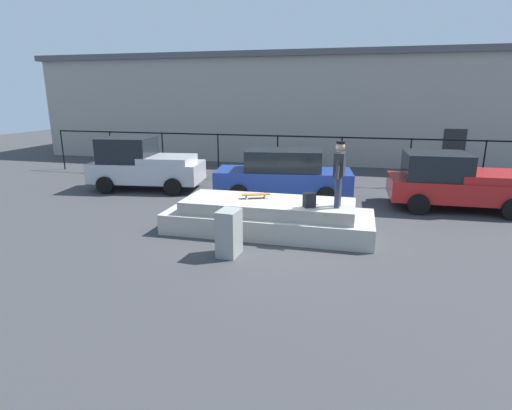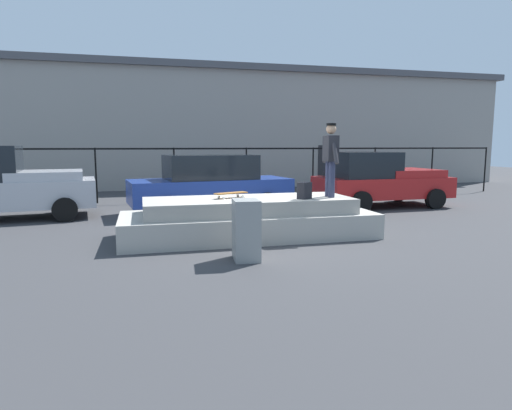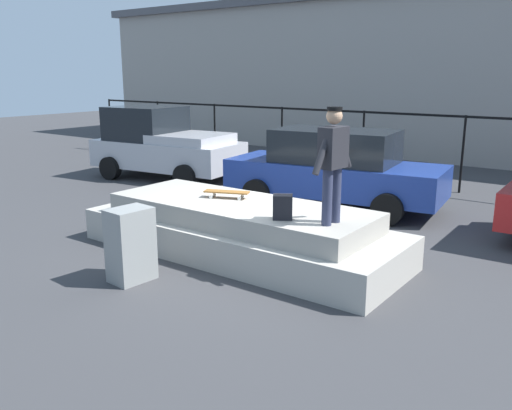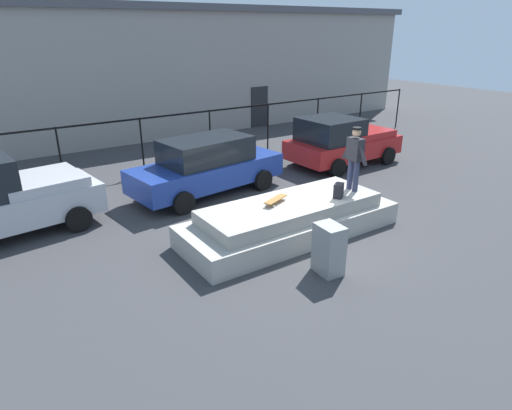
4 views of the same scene
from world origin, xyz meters
The scene contains 10 objects.
ground_plane centered at (0.00, 0.00, 0.00)m, with size 60.00×60.00×0.00m, color #38383A.
concrete_ledge centered at (-0.24, -0.14, 0.39)m, with size 5.47×2.01×0.86m.
skateboarder centered at (1.57, -0.36, 1.79)m, with size 0.27×0.90×1.62m.
skateboard centered at (-0.61, -0.02, 0.96)m, with size 0.78×0.47×0.12m.
backpack centered at (0.89, -0.57, 1.04)m, with size 0.28×0.20×0.36m, color black.
car_blue_sedan_mid centered at (-0.51, 3.59, 0.87)m, with size 4.89×2.45×1.72m.
car_red_pickup_far centered at (5.02, 3.56, 0.89)m, with size 4.27×2.34×1.78m.
utility_box centered at (-0.74, -2.02, 0.53)m, with size 0.44×0.60×1.07m, color gray.
fence_row centered at (0.00, 6.73, 1.38)m, with size 24.06×0.06×1.92m.
warehouse_building centered at (0.00, 14.72, 2.87)m, with size 32.68×8.16×5.71m.
Camera 4 is at (-6.51, -7.86, 4.74)m, focal length 31.23 mm.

